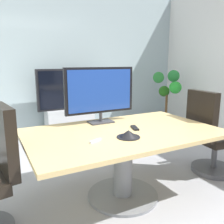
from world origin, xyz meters
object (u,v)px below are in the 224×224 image
conference_table (123,148)px  conference_phone (129,134)px  remote_control (135,128)px  office_chair_right (210,140)px  wall_display_unit (70,114)px  tv_monitor (100,92)px  potted_plant (167,98)px

conference_table → conference_phone: conference_phone is taller
conference_phone → remote_control: conference_phone is taller
office_chair_right → wall_display_unit: size_ratio=0.83×
office_chair_right → tv_monitor: tv_monitor is taller
office_chair_right → potted_plant: size_ratio=0.86×
wall_display_unit → office_chair_right: bearing=-64.8°
potted_plant → conference_phone: potted_plant is taller
tv_monitor → wall_display_unit: (0.23, 1.89, -0.66)m
tv_monitor → potted_plant: tv_monitor is taller
conference_table → office_chair_right: office_chair_right is taller
conference_table → office_chair_right: bearing=-1.5°
remote_control → wall_display_unit: bearing=106.7°
potted_plant → conference_phone: 3.08m
tv_monitor → conference_phone: size_ratio=3.82×
conference_phone → tv_monitor: bearing=89.1°
conference_phone → remote_control: bearing=45.9°
wall_display_unit → remote_control: (-0.03, -2.31, 0.31)m
tv_monitor → conference_phone: 0.72m
conference_table → conference_phone: size_ratio=8.88×
office_chair_right → tv_monitor: bearing=76.5°
potted_plant → remote_control: size_ratio=7.44×
conference_table → remote_control: (0.15, 0.01, 0.19)m
conference_table → conference_phone: bearing=-108.3°
conference_table → potted_plant: 2.89m
conference_table → wall_display_unit: size_ratio=1.49×
office_chair_right → remote_control: size_ratio=6.41×
office_chair_right → tv_monitor: (-1.34, 0.46, 0.64)m
office_chair_right → conference_phone: office_chair_right is taller
potted_plant → remote_control: (-2.05, -1.86, 0.08)m
conference_table → remote_control: size_ratio=11.49×
remote_control → tv_monitor: bearing=133.8°
tv_monitor → conference_table: bearing=-81.8°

